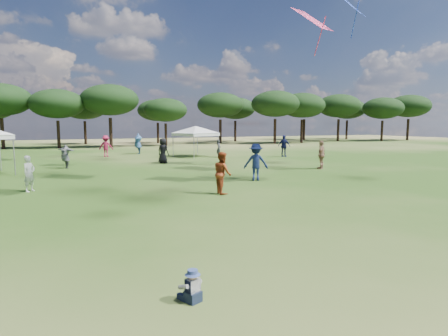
{
  "coord_description": "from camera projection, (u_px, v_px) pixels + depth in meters",
  "views": [
    {
      "loc": [
        -2.45,
        -3.18,
        2.87
      ],
      "look_at": [
        0.07,
        2.57,
        2.12
      ],
      "focal_mm": 30.0,
      "sensor_mm": 36.0,
      "label": 1
    }
  ],
  "objects": [
    {
      "name": "tent_right",
      "position": [
        196.0,
        127.0,
        32.49
      ],
      "size": [
        5.64,
        5.64,
        2.96
      ],
      "rotation": [
        0.0,
        0.0,
        0.37
      ],
      "color": "gray",
      "rests_on": "ground"
    },
    {
      "name": "tree_line",
      "position": [
        100.0,
        103.0,
        47.63
      ],
      "size": [
        108.78,
        17.63,
        7.77
      ],
      "color": "black",
      "rests_on": "ground"
    },
    {
      "name": "toddler",
      "position": [
        192.0,
        287.0,
        6.05
      ],
      "size": [
        0.41,
        0.44,
        0.54
      ],
      "rotation": [
        0.0,
        0.0,
        0.4
      ],
      "color": "#151E31",
      "rests_on": "ground"
    },
    {
      "name": "festival_crowd",
      "position": [
        97.0,
        153.0,
        25.21
      ],
      "size": [
        31.43,
        23.51,
        1.93
      ],
      "color": "#303235",
      "rests_on": "ground"
    }
  ]
}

